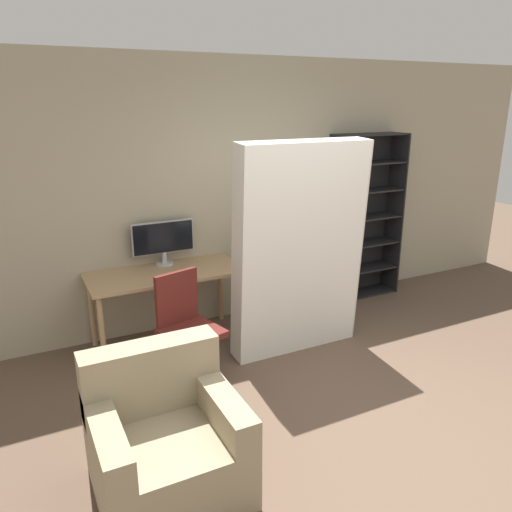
{
  "coord_description": "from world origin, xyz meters",
  "views": [
    {
      "loc": [
        -2.14,
        -2.05,
        2.28
      ],
      "look_at": [
        -0.38,
        1.44,
        1.05
      ],
      "focal_mm": 35.0,
      "sensor_mm": 36.0,
      "label": 1
    }
  ],
  "objects_px": {
    "office_chair": "(188,339)",
    "armchair": "(165,440)",
    "monitor": "(163,239)",
    "mattress_near": "(300,250)",
    "bookshelf": "(356,218)"
  },
  "relations": [
    {
      "from": "bookshelf",
      "to": "armchair",
      "type": "height_order",
      "value": "bookshelf"
    },
    {
      "from": "armchair",
      "to": "bookshelf",
      "type": "bearing_deg",
      "value": 34.63
    },
    {
      "from": "office_chair",
      "to": "bookshelf",
      "type": "relative_size",
      "value": 0.49
    },
    {
      "from": "bookshelf",
      "to": "mattress_near",
      "type": "bearing_deg",
      "value": -145.93
    },
    {
      "from": "mattress_near",
      "to": "armchair",
      "type": "distance_m",
      "value": 2.11
    },
    {
      "from": "monitor",
      "to": "armchair",
      "type": "xyz_separation_m",
      "value": [
        -0.64,
        -2.06,
        -0.66
      ]
    },
    {
      "from": "monitor",
      "to": "armchair",
      "type": "bearing_deg",
      "value": -107.41
    },
    {
      "from": "monitor",
      "to": "mattress_near",
      "type": "bearing_deg",
      "value": -42.17
    },
    {
      "from": "office_chair",
      "to": "armchair",
      "type": "bearing_deg",
      "value": -116.14
    },
    {
      "from": "monitor",
      "to": "office_chair",
      "type": "xyz_separation_m",
      "value": [
        -0.11,
        -0.97,
        -0.6
      ]
    },
    {
      "from": "mattress_near",
      "to": "monitor",
      "type": "bearing_deg",
      "value": 137.83
    },
    {
      "from": "mattress_near",
      "to": "office_chair",
      "type": "bearing_deg",
      "value": -176.51
    },
    {
      "from": "office_chair",
      "to": "mattress_near",
      "type": "bearing_deg",
      "value": 3.49
    },
    {
      "from": "monitor",
      "to": "armchair",
      "type": "distance_m",
      "value": 2.25
    },
    {
      "from": "bookshelf",
      "to": "office_chair",
      "type": "bearing_deg",
      "value": -158.52
    }
  ]
}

